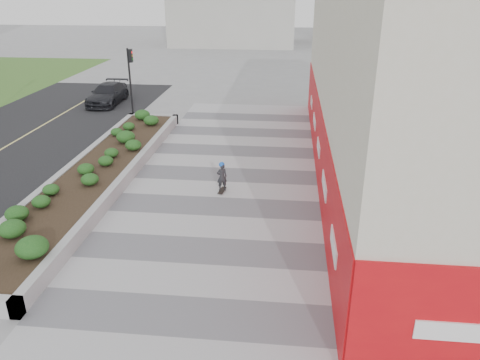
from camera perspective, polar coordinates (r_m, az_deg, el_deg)
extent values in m
plane|color=gray|center=(13.79, -6.08, -12.45)|extent=(160.00, 160.00, 0.00)
cube|color=#A8A8AD|center=(16.27, -3.96, -6.33)|extent=(8.00, 36.00, 0.01)
cube|color=beige|center=(20.80, 18.46, 10.92)|extent=(6.00, 24.00, 8.00)
cube|color=red|center=(21.01, 9.63, 4.82)|extent=(0.12, 24.00, 3.00)
cube|color=#9E9EA0|center=(29.02, -10.52, 7.34)|extent=(3.00, 0.30, 0.55)
cube|color=#9E9EA0|center=(21.68, -20.29, 0.79)|extent=(0.30, 18.00, 0.55)
cube|color=#9E9EA0|center=(20.65, -13.53, 0.52)|extent=(0.30, 18.00, 0.55)
cube|color=#2D2116|center=(21.14, -16.98, 0.60)|extent=(2.40, 17.40, 0.50)
cylinder|color=black|center=(30.67, -13.23, 11.48)|extent=(0.12, 0.12, 4.20)
cube|color=black|center=(30.34, -13.18, 14.54)|extent=(0.18, 0.28, 0.80)
cylinder|color=#595654|center=(16.20, -2.20, -6.44)|extent=(0.44, 0.44, 0.01)
cube|color=black|center=(19.20, -2.19, -1.26)|extent=(0.29, 0.74, 0.02)
imported|color=#26272B|center=(18.97, -2.22, 0.37)|extent=(0.50, 0.42, 1.16)
sphere|color=blue|center=(18.76, -2.24, 1.89)|extent=(0.23, 0.23, 0.23)
imported|color=black|center=(34.52, -15.84, 10.07)|extent=(1.98, 4.75, 1.37)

